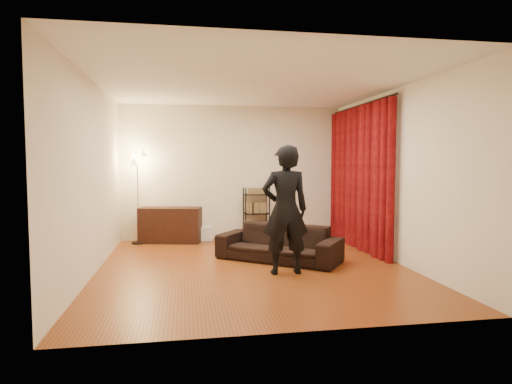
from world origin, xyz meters
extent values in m
plane|color=brown|center=(0.00, 0.00, 0.00)|extent=(5.00, 5.00, 0.00)
plane|color=white|center=(0.00, 0.00, 2.70)|extent=(5.00, 5.00, 0.00)
plane|color=#F3EACD|center=(0.00, 2.50, 1.35)|extent=(5.00, 0.00, 5.00)
plane|color=#F3EACD|center=(0.00, -2.50, 1.35)|extent=(5.00, 0.00, 5.00)
plane|color=#F3EACD|center=(-2.25, 0.00, 1.35)|extent=(0.00, 5.00, 5.00)
plane|color=#F3EACD|center=(2.25, 0.00, 1.35)|extent=(0.00, 5.00, 5.00)
cylinder|color=black|center=(2.15, 1.12, 2.58)|extent=(0.04, 2.65, 0.04)
imported|color=black|center=(0.47, 0.34, 0.28)|extent=(2.00, 1.76, 0.56)
imported|color=black|center=(0.39, -0.44, 0.90)|extent=(0.66, 0.43, 1.80)
cube|color=black|center=(-1.27, 2.20, 0.34)|extent=(1.24, 0.67, 0.68)
camera|label=1|loc=(-0.99, -6.22, 1.56)|focal=30.00mm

